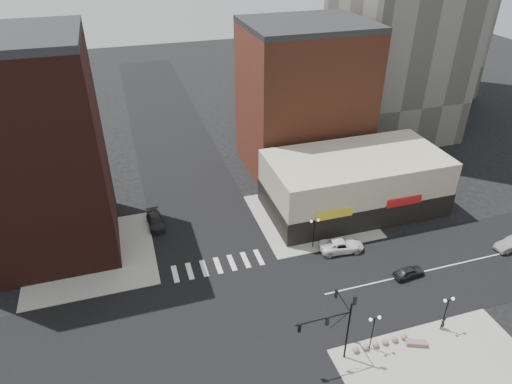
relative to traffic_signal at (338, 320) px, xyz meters
name	(u,v)px	position (x,y,z in m)	size (l,w,h in m)	color
ground	(237,315)	(-7.24, 7.83, -4.96)	(240.00, 240.00, 0.00)	black
road_ew	(237,315)	(-7.24, 7.83, -4.95)	(200.00, 14.00, 0.02)	black
road_ns	(237,315)	(-7.24, 7.83, -4.95)	(14.00, 200.00, 0.02)	black
sidewalk_nw	(91,256)	(-21.74, 22.33, -4.90)	(15.00, 15.00, 0.12)	gray
sidewalk_ne	(311,216)	(7.26, 22.33, -4.90)	(15.00, 15.00, 0.12)	gray
building_nw	(29,155)	(-26.24, 26.33, 7.54)	(16.00, 15.00, 25.00)	#371611
building_ne_midrise	(304,101)	(11.76, 37.33, 6.04)	(18.00, 15.00, 22.00)	brown
building_ne_row	(354,187)	(13.76, 22.83, -1.66)	(24.20, 12.20, 8.00)	#C2B89A
traffic_signal	(338,320)	(0.00, 0.00, 0.00)	(5.59, 3.09, 7.77)	black
street_lamp_se_a	(374,325)	(3.76, -0.17, -1.67)	(1.22, 0.32, 4.16)	black
street_lamp_se_b	(447,306)	(11.76, -0.17, -1.67)	(1.22, 0.32, 4.16)	black
street_lamp_ne	(314,226)	(4.76, 15.83, -1.67)	(1.22, 0.32, 4.16)	black
bollard_row	(380,343)	(4.89, -0.17, -4.53)	(5.87, 0.62, 0.62)	#86675C
white_suv	(341,245)	(7.92, 14.33, -4.20)	(2.54, 5.51, 1.53)	white
dark_sedan_east	(409,272)	(13.18, 7.70, -4.32)	(1.51, 3.74, 1.28)	black
dark_sedan_north	(155,221)	(-13.44, 26.52, -4.25)	(1.98, 4.88, 1.42)	black
pedestrian	(443,323)	(11.87, -0.17, -4.02)	(0.60, 0.39, 1.63)	black
stone_bench	(416,343)	(8.23, -1.17, -4.58)	(2.15, 1.37, 0.48)	#83635A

